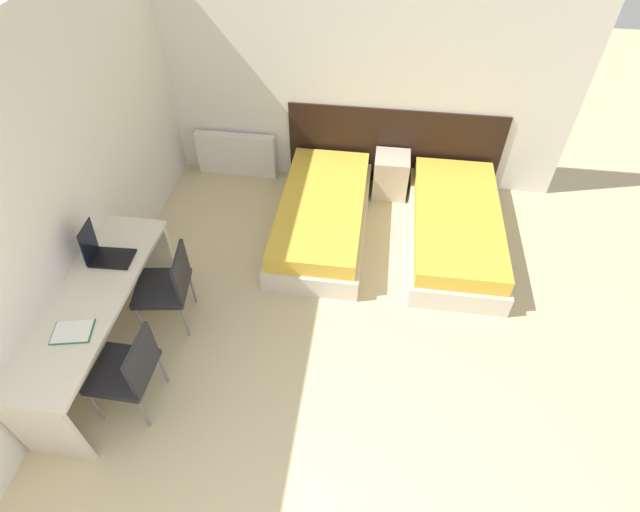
% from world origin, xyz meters
% --- Properties ---
extents(wall_back, '(5.10, 0.05, 2.70)m').
position_xyz_m(wall_back, '(0.00, 4.45, 1.35)').
color(wall_back, white).
rests_on(wall_back, ground_plane).
extents(wall_left, '(0.05, 5.43, 2.70)m').
position_xyz_m(wall_left, '(-2.07, 2.21, 1.35)').
color(wall_left, white).
rests_on(wall_left, ground_plane).
extents(headboard_panel, '(2.52, 0.03, 1.00)m').
position_xyz_m(headboard_panel, '(0.62, 4.42, 0.50)').
color(headboard_panel, black).
rests_on(headboard_panel, ground_plane).
extents(bed_near_window, '(0.97, 2.00, 0.44)m').
position_xyz_m(bed_near_window, '(-0.11, 3.39, 0.21)').
color(bed_near_window, beige).
rests_on(bed_near_window, ground_plane).
extents(bed_near_door, '(0.97, 2.00, 0.44)m').
position_xyz_m(bed_near_door, '(1.35, 3.39, 0.21)').
color(bed_near_door, beige).
rests_on(bed_near_door, ground_plane).
extents(nightstand, '(0.41, 0.39, 0.52)m').
position_xyz_m(nightstand, '(0.62, 4.19, 0.26)').
color(nightstand, beige).
rests_on(nightstand, ground_plane).
extents(radiator, '(0.99, 0.12, 0.56)m').
position_xyz_m(radiator, '(-1.32, 4.33, 0.28)').
color(radiator, silver).
rests_on(radiator, ground_plane).
extents(desk, '(0.60, 1.95, 0.77)m').
position_xyz_m(desk, '(-1.75, 1.51, 0.60)').
color(desk, beige).
rests_on(desk, ground_plane).
extents(chair_near_laptop, '(0.53, 0.53, 0.85)m').
position_xyz_m(chair_near_laptop, '(-1.31, 1.96, 0.49)').
color(chair_near_laptop, '#232328').
rests_on(chair_near_laptop, ground_plane).
extents(chair_near_notebook, '(0.47, 0.47, 0.85)m').
position_xyz_m(chair_near_notebook, '(-1.31, 1.08, 0.49)').
color(chair_near_notebook, '#232328').
rests_on(chair_near_notebook, ground_plane).
extents(laptop, '(0.36, 0.26, 0.36)m').
position_xyz_m(laptop, '(-1.79, 1.94, 0.84)').
color(laptop, black).
rests_on(laptop, desk).
extents(open_notebook, '(0.33, 0.27, 0.02)m').
position_xyz_m(open_notebook, '(-1.70, 1.17, 0.78)').
color(open_notebook, '#236B3D').
rests_on(open_notebook, desk).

